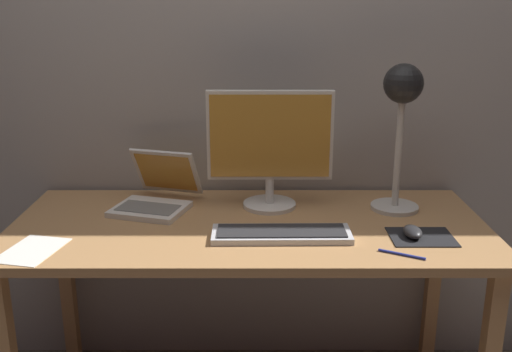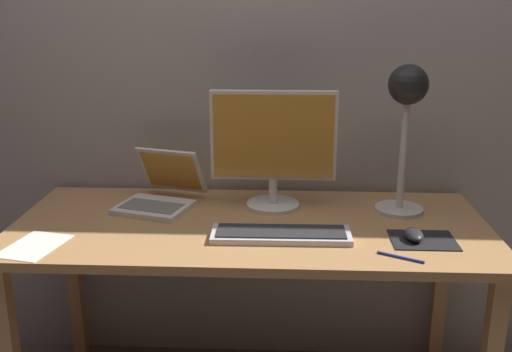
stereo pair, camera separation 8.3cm
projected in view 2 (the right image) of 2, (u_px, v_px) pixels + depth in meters
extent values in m
cube|color=#A8A099|center=(256.00, 45.00, 2.19)|extent=(4.80, 0.06, 2.60)
cube|color=tan|center=(250.00, 227.00, 1.97)|extent=(1.60, 0.70, 0.03)
cube|color=tan|center=(75.00, 281.00, 2.39)|extent=(0.05, 0.05, 0.71)
cube|color=tan|center=(440.00, 289.00, 2.32)|extent=(0.05, 0.05, 0.71)
cylinder|color=silver|center=(273.00, 205.00, 2.11)|extent=(0.19, 0.19, 0.01)
cylinder|color=silver|center=(273.00, 191.00, 2.10)|extent=(0.03, 0.03, 0.09)
cube|color=silver|center=(273.00, 135.00, 2.04)|extent=(0.44, 0.03, 0.32)
cube|color=gold|center=(273.00, 137.00, 2.02)|extent=(0.42, 0.00, 0.29)
cube|color=silver|center=(281.00, 235.00, 1.84)|extent=(0.44, 0.15, 0.02)
cube|color=#28282B|center=(281.00, 231.00, 1.83)|extent=(0.41, 0.12, 0.01)
cube|color=silver|center=(154.00, 208.00, 2.08)|extent=(0.29, 0.26, 0.02)
cube|color=slate|center=(151.00, 206.00, 2.06)|extent=(0.23, 0.17, 0.00)
cube|color=silver|center=(172.00, 170.00, 2.18)|extent=(0.27, 0.17, 0.18)
cube|color=gold|center=(172.00, 170.00, 2.18)|extent=(0.23, 0.15, 0.16)
cylinder|color=beige|center=(399.00, 209.00, 2.07)|extent=(0.17, 0.17, 0.01)
cylinder|color=silver|center=(403.00, 152.00, 2.01)|extent=(0.02, 0.02, 0.41)
sphere|color=black|center=(408.00, 84.00, 1.94)|extent=(0.14, 0.14, 0.14)
sphere|color=#FFEAB2|center=(408.00, 95.00, 1.94)|extent=(0.05, 0.05, 0.05)
cube|color=black|center=(423.00, 240.00, 1.82)|extent=(0.20, 0.16, 0.00)
ellipsoid|color=#28282B|center=(414.00, 235.00, 1.81)|extent=(0.06, 0.10, 0.03)
cube|color=white|center=(34.00, 246.00, 1.78)|extent=(0.19, 0.24, 0.00)
cylinder|color=#2633A5|center=(401.00, 257.00, 1.69)|extent=(0.13, 0.07, 0.01)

